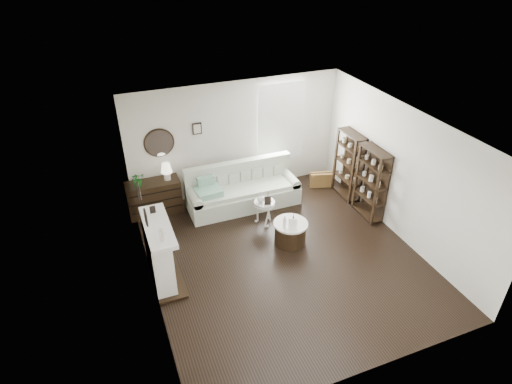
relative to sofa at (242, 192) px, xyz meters
name	(u,v)px	position (x,y,z in m)	size (l,w,h in m)	color
room	(266,125)	(0.84, 0.62, 1.27)	(5.50, 5.50, 5.50)	black
fireplace	(159,254)	(-2.21, -1.78, 0.21)	(0.50, 1.40, 1.84)	white
shelf_unit_far	(349,165)	(2.44, -0.53, 0.48)	(0.30, 0.80, 1.60)	black
shelf_unit_near	(371,183)	(2.44, -1.43, 0.48)	(0.30, 0.80, 1.60)	black
sofa	(242,192)	(0.00, 0.00, 0.00)	(2.53, 0.88, 0.98)	#AAB29F
quilt	(208,192)	(-0.83, -0.13, 0.25)	(0.55, 0.45, 0.14)	#227D60
suitcase	(321,180)	(2.08, 0.04, -0.14)	(0.55, 0.18, 0.37)	brown
dresser	(154,197)	(-1.94, 0.39, 0.06)	(1.16, 0.50, 0.78)	black
table_lamp	(167,172)	(-1.60, 0.39, 0.64)	(0.25, 0.25, 0.39)	white
potted_plant	(138,179)	(-2.23, 0.34, 0.61)	(0.28, 0.24, 0.31)	#1C621C
drum_table	(290,232)	(0.41, -1.71, -0.08)	(0.69, 0.69, 0.48)	black
pedestal_table	(264,204)	(0.18, -0.90, 0.18)	(0.46, 0.46, 0.55)	silver
eiffel_drum	(293,217)	(0.48, -1.66, 0.24)	(0.10, 0.10, 0.18)	black
bottle_drum	(285,221)	(0.23, -1.79, 0.29)	(0.06, 0.06, 0.27)	silver
card_frame_drum	(293,224)	(0.36, -1.88, 0.26)	(0.16, 0.01, 0.21)	white
eiffel_ped	(268,197)	(0.27, -0.87, 0.31)	(0.10, 0.10, 0.18)	black
flask_ped	(261,196)	(0.10, -0.88, 0.36)	(0.15, 0.15, 0.27)	silver
card_frame_ped	(268,201)	(0.20, -1.02, 0.32)	(0.14, 0.01, 0.19)	black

